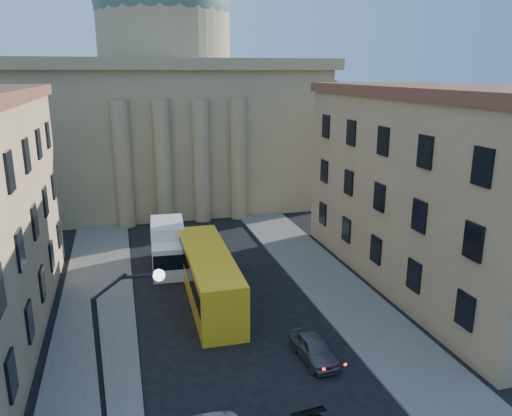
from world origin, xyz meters
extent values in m
cube|color=#5B5853|center=(-8.50, 18.00, 0.07)|extent=(5.00, 60.00, 0.15)
cube|color=#5B5853|center=(8.50, 18.00, 0.07)|extent=(5.00, 60.00, 0.15)
cube|color=#907F59|center=(0.00, 56.00, 8.00)|extent=(34.00, 26.00, 16.00)
cube|color=#907F59|center=(0.00, 56.00, 16.40)|extent=(35.50, 27.50, 1.20)
cylinder|color=#907F59|center=(0.00, 56.00, 20.00)|extent=(16.00, 16.00, 8.00)
cube|color=#907F59|center=(21.00, 54.00, 5.50)|extent=(13.00, 13.00, 11.00)
cone|color=brown|center=(21.00, 54.00, 13.00)|extent=(26.02, 26.02, 4.00)
cylinder|color=#907F59|center=(-6.00, 42.80, 6.50)|extent=(1.80, 1.80, 13.00)
cylinder|color=#907F59|center=(-2.00, 42.80, 6.50)|extent=(1.80, 1.80, 13.00)
cylinder|color=#907F59|center=(2.00, 42.80, 6.50)|extent=(1.80, 1.80, 13.00)
cylinder|color=#907F59|center=(6.00, 42.80, 6.50)|extent=(1.80, 1.80, 13.00)
cube|color=tan|center=(17.00, 22.00, 7.00)|extent=(11.00, 26.00, 14.00)
cube|color=brown|center=(17.00, 22.00, 14.30)|extent=(11.60, 26.60, 0.80)
cylinder|color=black|center=(-7.50, 8.00, 4.00)|extent=(0.20, 0.20, 8.00)
cylinder|color=black|center=(-6.95, 8.00, 8.35)|extent=(1.30, 0.12, 0.96)
cylinder|color=black|center=(-5.95, 8.00, 8.65)|extent=(1.30, 0.12, 0.12)
sphere|color=white|center=(-5.20, 8.00, 8.60)|extent=(0.44, 0.44, 0.44)
imported|color=#4D4C51|center=(3.50, 14.14, 0.68)|extent=(1.88, 4.08, 1.35)
imported|color=black|center=(0.80, 27.41, 0.76)|extent=(1.64, 4.60, 1.51)
cube|color=yellow|center=(-0.80, 23.18, 1.78)|extent=(3.16, 12.71, 3.56)
cube|color=black|center=(-0.80, 23.18, 2.36)|extent=(3.22, 12.02, 1.26)
cylinder|color=black|center=(-2.05, 18.60, 0.57)|extent=(0.37, 1.16, 1.15)
cylinder|color=black|center=(0.24, 18.55, 0.57)|extent=(0.37, 1.16, 1.15)
cylinder|color=black|center=(-1.84, 27.80, 0.57)|extent=(0.37, 1.16, 1.15)
cylinder|color=black|center=(0.45, 27.75, 0.57)|extent=(0.37, 1.16, 1.15)
cube|color=white|center=(-3.10, 28.17, 1.32)|extent=(2.72, 2.82, 2.64)
cube|color=black|center=(-3.20, 26.91, 1.65)|extent=(2.42, 0.31, 1.21)
cube|color=white|center=(-2.88, 31.13, 1.93)|extent=(2.98, 4.81, 3.41)
cylinder|color=black|center=(-4.23, 27.81, 0.50)|extent=(0.38, 1.01, 0.99)
cylinder|color=black|center=(-2.04, 27.65, 0.50)|extent=(0.38, 1.01, 0.99)
cylinder|color=black|center=(-3.90, 32.20, 0.50)|extent=(0.38, 1.01, 0.99)
cylinder|color=black|center=(-1.71, 32.04, 0.50)|extent=(0.38, 1.01, 0.99)
camera|label=1|loc=(-6.25, -8.94, 15.66)|focal=35.00mm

